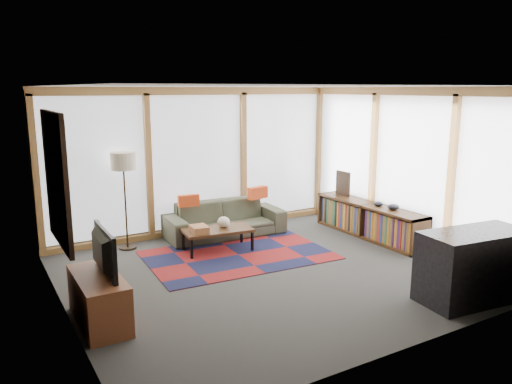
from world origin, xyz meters
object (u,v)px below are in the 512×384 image
floor_lamp (125,201)px  bookshelf (369,220)px  coffee_table (218,240)px  bar_counter (474,266)px  television (97,252)px  tv_console (99,299)px  sofa (225,219)px

floor_lamp → bookshelf: size_ratio=0.67×
coffee_table → bar_counter: bearing=-60.3°
floor_lamp → bookshelf: floor_lamp is taller
television → bar_counter: (4.12, -1.74, -0.37)m
coffee_table → bookshelf: 2.72m
tv_console → sofa: bearing=40.2°
sofa → tv_console: sofa is taller
coffee_table → bar_counter: 3.81m
bookshelf → bar_counter: 2.77m
tv_console → bar_counter: 4.47m
bar_counter → television: bearing=163.8°
bookshelf → bar_counter: size_ratio=1.72×
floor_lamp → coffee_table: (1.22, -0.86, -0.61)m
coffee_table → bar_counter: size_ratio=0.79×
sofa → television: bearing=-137.0°
television → sofa: bearing=-48.6°
floor_lamp → television: bearing=-112.6°
floor_lamp → bar_counter: size_ratio=1.15×
tv_console → television: (0.02, 0.05, 0.53)m
sofa → coffee_table: size_ratio=1.92×
sofa → tv_console: 3.58m
television → bookshelf: bearing=-77.7°
coffee_table → television: bearing=-144.9°
bookshelf → television: size_ratio=2.66×
sofa → floor_lamp: (-1.71, 0.16, 0.49)m
bookshelf → bar_counter: bar_counter is taller
bookshelf → television: (-4.88, -0.93, 0.51)m
floor_lamp → bookshelf: bearing=-21.2°
tv_console → television: television is taller
bookshelf → tv_console: 4.99m
bookshelf → tv_console: (-4.90, -0.97, -0.02)m
coffee_table → television: (-2.23, -1.57, 0.63)m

